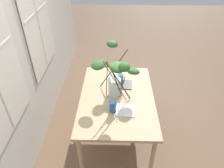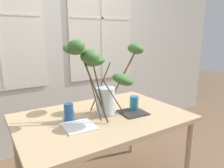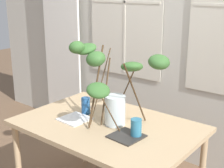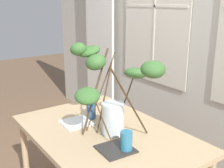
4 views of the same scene
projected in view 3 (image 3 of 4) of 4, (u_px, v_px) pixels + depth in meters
name	position (u px, v px, depth m)	size (l,w,h in m)	color
back_wall_with_windows	(179.00, 24.00, 3.18)	(5.68, 0.14, 2.86)	beige
curtain_sheer_side	(62.00, 38.00, 4.05)	(0.61, 0.03, 2.34)	white
dining_table	(107.00, 131.00, 2.55)	(1.41, 0.94, 0.76)	tan
vase_with_branches	(112.00, 82.00, 2.43)	(0.81, 0.62, 0.65)	silver
drinking_glass_blue_left	(86.00, 106.00, 2.71)	(0.08, 0.08, 0.14)	#235693
drinking_glass_blue_right	(136.00, 128.00, 2.29)	(0.08, 0.08, 0.14)	teal
plate_square_left	(75.00, 119.00, 2.60)	(0.22, 0.22, 0.01)	white
plate_square_right	(126.00, 136.00, 2.30)	(0.22, 0.22, 0.01)	#2D2B28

